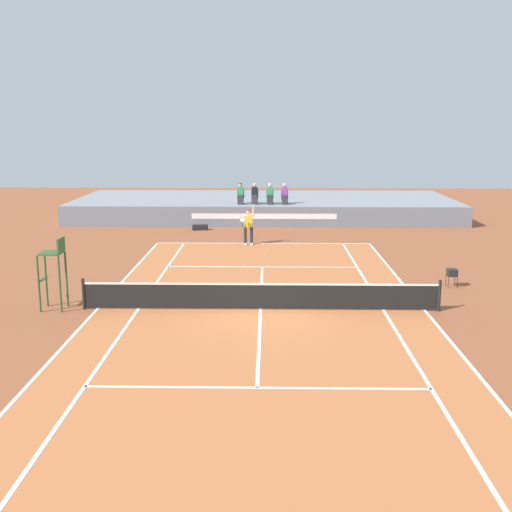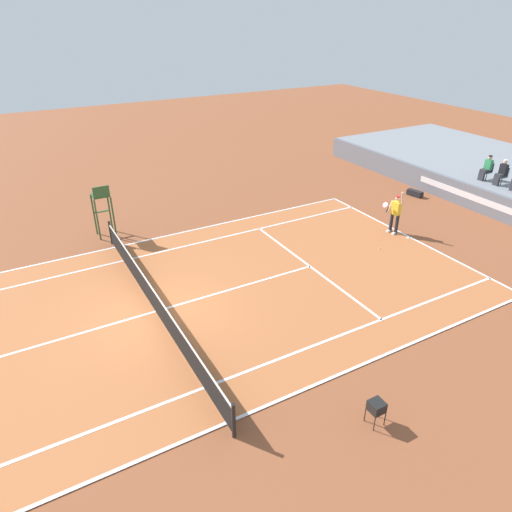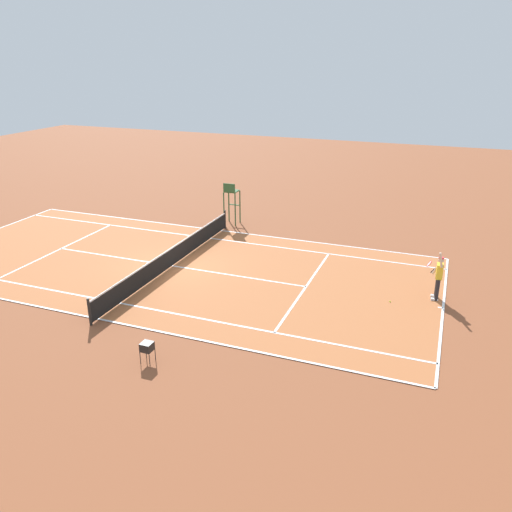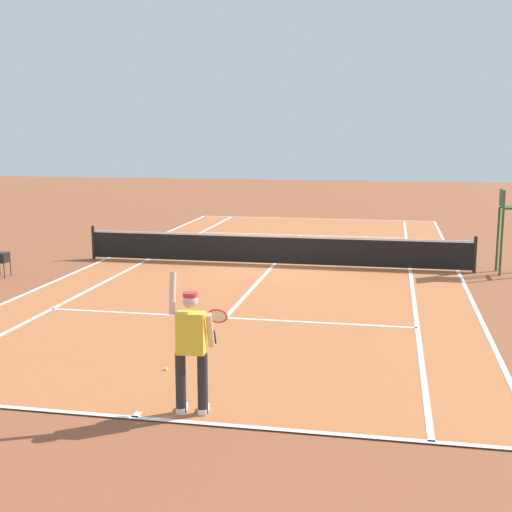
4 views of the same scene
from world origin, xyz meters
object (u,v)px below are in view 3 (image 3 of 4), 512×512
object	(u,v)px
umpire_chair	(231,198)
ball_hopper	(147,346)
tennis_player	(438,276)
tennis_ball	(390,302)

from	to	relation	value
umpire_chair	ball_hopper	distance (m)	14.54
tennis_player	umpire_chair	world-z (taller)	umpire_chair
umpire_chair	tennis_ball	bearing A→B (deg)	54.45
tennis_player	umpire_chair	xyz separation A→B (m)	(-6.11, -11.56, 0.56)
tennis_player	ball_hopper	size ratio (longest dim) A/B	2.98
tennis_player	tennis_ball	distance (m)	2.14
tennis_player	ball_hopper	distance (m)	11.58
tennis_player	tennis_ball	world-z (taller)	tennis_player
tennis_ball	tennis_player	bearing A→B (deg)	120.15
tennis_player	tennis_ball	size ratio (longest dim) A/B	30.63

